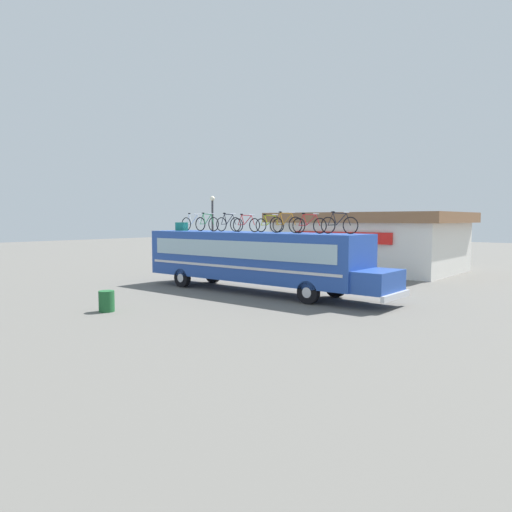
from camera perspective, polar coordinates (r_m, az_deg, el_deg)
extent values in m
plane|color=#605E59|center=(23.23, -0.60, -4.24)|extent=(120.00, 120.00, 0.00)
cube|color=#23479E|center=(23.03, -0.60, 0.04)|extent=(11.88, 2.51, 2.27)
cube|color=#23479E|center=(19.53, 14.39, -2.94)|extent=(1.32, 2.31, 0.87)
cube|color=#99B7C6|center=(22.05, -2.73, 0.79)|extent=(10.93, 0.04, 0.79)
cube|color=#99B7C6|center=(23.99, 1.35, 1.09)|extent=(10.93, 0.04, 0.79)
cube|color=silver|center=(22.12, -2.73, -1.32)|extent=(11.41, 0.03, 0.12)
cube|color=silver|center=(24.05, 1.35, -0.86)|extent=(11.41, 0.03, 0.12)
cube|color=silver|center=(19.31, 16.30, -4.61)|extent=(0.16, 2.38, 0.24)
cylinder|color=black|center=(19.88, 6.27, -4.32)|extent=(0.97, 0.28, 0.97)
cylinder|color=silver|center=(19.88, 6.27, -4.32)|extent=(0.44, 0.30, 0.44)
cylinder|color=black|center=(21.76, 9.49, -3.60)|extent=(0.97, 0.28, 0.97)
cylinder|color=silver|center=(21.76, 9.49, -3.60)|extent=(0.44, 0.30, 0.44)
cylinder|color=black|center=(24.92, -8.76, -2.58)|extent=(0.97, 0.28, 0.97)
cylinder|color=silver|center=(24.92, -8.76, -2.58)|extent=(0.44, 0.30, 0.44)
cylinder|color=black|center=(26.45, -5.15, -2.14)|extent=(0.97, 0.28, 0.97)
cylinder|color=silver|center=(26.45, -5.15, -2.14)|extent=(0.44, 0.30, 0.44)
cube|color=#1E7F66|center=(26.40, -8.85, 3.50)|extent=(0.66, 0.35, 0.45)
torus|color=black|center=(26.38, -8.31, 3.80)|extent=(0.72, 0.04, 0.72)
torus|color=black|center=(25.58, -6.65, 3.80)|extent=(0.72, 0.04, 0.72)
cylinder|color=white|center=(26.14, -7.83, 4.40)|extent=(0.21, 0.04, 0.52)
cylinder|color=white|center=(25.90, -7.33, 4.36)|extent=(0.51, 0.04, 0.50)
cylinder|color=white|center=(25.96, -7.47, 4.92)|extent=(0.66, 0.04, 0.07)
cylinder|color=white|center=(26.23, -8.00, 3.82)|extent=(0.42, 0.03, 0.05)
cylinder|color=white|center=(26.29, -8.14, 4.37)|extent=(0.27, 0.03, 0.54)
cylinder|color=white|center=(25.65, -6.81, 4.35)|extent=(0.23, 0.03, 0.50)
cylinder|color=silver|center=(25.72, -6.97, 5.00)|extent=(0.03, 0.44, 0.03)
ellipsoid|color=black|center=(26.20, -7.96, 5.03)|extent=(0.20, 0.08, 0.06)
torus|color=black|center=(25.28, -6.65, 3.80)|extent=(0.73, 0.04, 0.73)
torus|color=black|center=(24.59, -5.08, 3.80)|extent=(0.73, 0.04, 0.73)
cylinder|color=green|center=(25.07, -6.19, 4.43)|extent=(0.19, 0.04, 0.52)
cylinder|color=green|center=(24.86, -5.72, 4.39)|extent=(0.45, 0.04, 0.50)
cylinder|color=green|center=(24.92, -5.85, 4.98)|extent=(0.58, 0.04, 0.07)
cylinder|color=green|center=(25.14, -6.36, 3.82)|extent=(0.37, 0.03, 0.05)
cylinder|color=green|center=(25.20, -6.49, 4.40)|extent=(0.24, 0.03, 0.54)
cylinder|color=green|center=(24.65, -5.23, 4.38)|extent=(0.21, 0.03, 0.51)
cylinder|color=silver|center=(24.71, -5.38, 5.07)|extent=(0.03, 0.44, 0.03)
ellipsoid|color=black|center=(25.12, -6.32, 5.10)|extent=(0.20, 0.08, 0.06)
torus|color=black|center=(24.58, -4.15, 3.79)|extent=(0.72, 0.04, 0.72)
torus|color=black|center=(23.92, -2.46, 3.78)|extent=(0.72, 0.04, 0.72)
cylinder|color=black|center=(24.38, -3.66, 4.42)|extent=(0.19, 0.04, 0.51)
cylinder|color=black|center=(24.18, -3.15, 4.38)|extent=(0.45, 0.04, 0.49)
cylinder|color=black|center=(24.23, -3.29, 4.98)|extent=(0.58, 0.04, 0.07)
cylinder|color=black|center=(24.45, -3.84, 3.81)|extent=(0.37, 0.03, 0.05)
cylinder|color=black|center=(24.50, -3.97, 4.40)|extent=(0.24, 0.03, 0.53)
cylinder|color=black|center=(23.97, -2.62, 4.36)|extent=(0.21, 0.03, 0.50)
cylinder|color=silver|center=(24.03, -2.78, 5.06)|extent=(0.03, 0.44, 0.03)
ellipsoid|color=black|center=(24.43, -3.79, 5.10)|extent=(0.20, 0.08, 0.06)
torus|color=black|center=(23.72, -2.16, 3.72)|extent=(0.67, 0.04, 0.67)
torus|color=black|center=(23.02, -0.17, 3.70)|extent=(0.67, 0.04, 0.67)
cylinder|color=red|center=(23.50, -1.58, 4.33)|extent=(0.20, 0.04, 0.48)
cylinder|color=red|center=(23.29, -0.98, 4.29)|extent=(0.49, 0.04, 0.46)
cylinder|color=red|center=(23.35, -1.14, 4.86)|extent=(0.64, 0.04, 0.07)
cylinder|color=red|center=(23.58, -1.79, 3.74)|extent=(0.41, 0.03, 0.05)
cylinder|color=red|center=(23.64, -1.95, 4.30)|extent=(0.26, 0.03, 0.50)
cylinder|color=red|center=(23.08, -0.36, 4.26)|extent=(0.22, 0.03, 0.47)
cylinder|color=silver|center=(23.14, -0.54, 4.95)|extent=(0.03, 0.44, 0.03)
ellipsoid|color=black|center=(23.56, -1.74, 4.99)|extent=(0.20, 0.08, 0.06)
torus|color=black|center=(23.12, 0.60, 3.69)|extent=(0.66, 0.04, 0.66)
torus|color=black|center=(22.48, 2.67, 3.67)|extent=(0.66, 0.04, 0.66)
cylinder|color=#B2B20C|center=(22.92, 1.21, 4.31)|extent=(0.20, 0.04, 0.47)
cylinder|color=#B2B20C|center=(22.73, 1.83, 4.27)|extent=(0.48, 0.04, 0.45)
cylinder|color=#B2B20C|center=(22.78, 1.66, 4.84)|extent=(0.63, 0.04, 0.07)
cylinder|color=#B2B20C|center=(23.00, 0.98, 3.71)|extent=(0.40, 0.03, 0.05)
cylinder|color=#B2B20C|center=(23.05, 0.82, 4.28)|extent=(0.26, 0.03, 0.49)
cylinder|color=#B2B20C|center=(22.53, 2.48, 4.24)|extent=(0.22, 0.03, 0.46)
cylinder|color=silver|center=(22.59, 2.29, 4.93)|extent=(0.03, 0.44, 0.03)
ellipsoid|color=black|center=(22.98, 1.05, 4.98)|extent=(0.20, 0.08, 0.06)
torus|color=black|center=(22.00, 2.41, 3.75)|extent=(0.74, 0.04, 0.74)
torus|color=black|center=(21.37, 4.72, 3.72)|extent=(0.74, 0.04, 0.74)
cylinder|color=orange|center=(21.81, 3.09, 4.47)|extent=(0.21, 0.04, 0.53)
cylinder|color=orange|center=(21.62, 3.78, 4.43)|extent=(0.50, 0.04, 0.51)
cylinder|color=orange|center=(21.67, 3.60, 5.11)|extent=(0.65, 0.04, 0.07)
cylinder|color=orange|center=(21.88, 2.84, 3.77)|extent=(0.41, 0.03, 0.05)
cylinder|color=orange|center=(21.93, 2.66, 4.45)|extent=(0.26, 0.03, 0.55)
cylinder|color=orange|center=(21.42, 4.51, 4.39)|extent=(0.22, 0.03, 0.51)
cylinder|color=silver|center=(21.48, 4.30, 5.20)|extent=(0.03, 0.44, 0.03)
ellipsoid|color=black|center=(21.86, 2.91, 5.26)|extent=(0.20, 0.08, 0.06)
torus|color=black|center=(21.22, 5.12, 3.63)|extent=(0.68, 0.04, 0.68)
torus|color=black|center=(20.62, 7.61, 3.59)|extent=(0.68, 0.04, 0.68)
cylinder|color=red|center=(21.03, 5.86, 4.32)|extent=(0.21, 0.04, 0.48)
cylinder|color=red|center=(20.85, 6.61, 4.27)|extent=(0.50, 0.04, 0.47)
cylinder|color=red|center=(20.90, 6.41, 4.92)|extent=(0.65, 0.04, 0.07)
cylinder|color=red|center=(21.10, 5.59, 3.65)|extent=(0.41, 0.03, 0.05)
cylinder|color=red|center=(21.15, 5.40, 4.30)|extent=(0.26, 0.03, 0.51)
cylinder|color=red|center=(20.67, 7.39, 4.23)|extent=(0.22, 0.03, 0.47)
cylinder|color=silver|center=(20.73, 7.17, 5.01)|extent=(0.03, 0.44, 0.03)
ellipsoid|color=black|center=(21.08, 5.67, 5.07)|extent=(0.20, 0.08, 0.06)
torus|color=black|center=(20.80, 8.58, 3.65)|extent=(0.72, 0.04, 0.72)
torus|color=black|center=(20.26, 11.19, 3.59)|extent=(0.72, 0.04, 0.72)
cylinder|color=black|center=(20.63, 9.36, 4.39)|extent=(0.21, 0.04, 0.52)
cylinder|color=black|center=(20.47, 10.14, 4.34)|extent=(0.50, 0.04, 0.50)
cylinder|color=black|center=(20.51, 9.94, 5.05)|extent=(0.65, 0.04, 0.07)
cylinder|color=black|center=(20.69, 9.07, 3.67)|extent=(0.41, 0.03, 0.05)
cylinder|color=black|center=(20.73, 8.87, 4.37)|extent=(0.26, 0.03, 0.54)
cylinder|color=black|center=(20.31, 10.96, 4.30)|extent=(0.22, 0.03, 0.51)
cylinder|color=silver|center=(20.36, 10.73, 5.13)|extent=(0.03, 0.44, 0.03)
ellipsoid|color=black|center=(20.68, 9.16, 5.21)|extent=(0.20, 0.08, 0.06)
cube|color=silver|center=(33.96, 13.24, 1.15)|extent=(11.40, 7.58, 3.27)
cube|color=brown|center=(33.91, 13.30, 4.47)|extent=(12.31, 8.19, 0.67)
cube|color=red|center=(30.49, 10.02, 2.20)|extent=(6.84, 0.16, 0.70)
cylinder|color=#1E592D|center=(19.03, -17.37, -5.16)|extent=(0.58, 0.58, 0.79)
cylinder|color=#38383D|center=(32.75, -5.19, 2.48)|extent=(0.14, 0.14, 4.80)
sphere|color=#F2EDCC|center=(32.77, -5.22, 6.85)|extent=(0.33, 0.33, 0.33)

